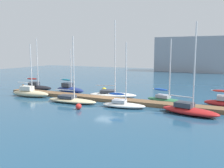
{
  "coord_description": "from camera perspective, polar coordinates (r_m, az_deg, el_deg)",
  "views": [
    {
      "loc": [
        14.53,
        -27.73,
        6.55
      ],
      "look_at": [
        0.0,
        2.0,
        2.0
      ],
      "focal_mm": 38.76,
      "sensor_mm": 36.0,
      "label": 1
    }
  ],
  "objects": [
    {
      "name": "ground_plane",
      "position": [
        31.98,
        -1.58,
        -3.99
      ],
      "size": [
        120.0,
        120.0,
        0.0
      ],
      "primitive_type": "plane",
      "color": "navy"
    },
    {
      "name": "dock_pier",
      "position": [
        31.93,
        -1.58,
        -3.57
      ],
      "size": [
        31.72,
        1.84,
        0.48
      ],
      "primitive_type": "cube",
      "color": "brown",
      "rests_on": "ground_plane"
    },
    {
      "name": "dock_piling_near_end",
      "position": [
        41.8,
        -20.2,
        -0.88
      ],
      "size": [
        0.28,
        0.28,
        1.14
      ],
      "primitive_type": "cylinder",
      "color": "brown",
      "rests_on": "ground_plane"
    },
    {
      "name": "sailboat_0",
      "position": [
        42.04,
        -17.37,
        -0.63
      ],
      "size": [
        5.4,
        2.64,
        8.59
      ],
      "rotation": [
        0.0,
        0.0,
        0.21
      ],
      "color": "black",
      "rests_on": "ground_plane"
    },
    {
      "name": "sailboat_1",
      "position": [
        36.68,
        -18.75,
        -1.92
      ],
      "size": [
        6.07,
        2.29,
        7.45
      ],
      "rotation": [
        0.0,
        0.0,
        0.13
      ],
      "color": "beige",
      "rests_on": "ground_plane"
    },
    {
      "name": "sailboat_2",
      "position": [
        38.52,
        -9.95,
        -1.13
      ],
      "size": [
        5.39,
        2.26,
        6.91
      ],
      "rotation": [
        0.0,
        0.0,
        -0.11
      ],
      "color": "navy",
      "rests_on": "ground_plane"
    },
    {
      "name": "sailboat_3",
      "position": [
        31.2,
        -9.56,
        -3.62
      ],
      "size": [
        6.94,
        2.47,
        8.35
      ],
      "rotation": [
        0.0,
        0.0,
        0.07
      ],
      "color": "beige",
      "rests_on": "ground_plane"
    },
    {
      "name": "sailboat_4",
      "position": [
        34.68,
        0.05,
        -2.29
      ],
      "size": [
        7.16,
        3.84,
        10.7
      ],
      "rotation": [
        0.0,
        0.0,
        0.24
      ],
      "color": "white",
      "rests_on": "ground_plane"
    },
    {
      "name": "sailboat_5",
      "position": [
        28.16,
        2.61,
        -4.67
      ],
      "size": [
        5.33,
        2.49,
        7.54
      ],
      "rotation": [
        0.0,
        0.0,
        0.16
      ],
      "color": "white",
      "rests_on": "ground_plane"
    },
    {
      "name": "sailboat_6",
      "position": [
        31.42,
        12.72,
        -3.48
      ],
      "size": [
        5.81,
        2.8,
        8.02
      ],
      "rotation": [
        0.0,
        0.0,
        -0.23
      ],
      "color": "#2D7047",
      "rests_on": "ground_plane"
    },
    {
      "name": "sailboat_7",
      "position": [
        26.33,
        17.72,
        -5.77
      ],
      "size": [
        6.26,
        3.18,
        9.39
      ],
      "rotation": [
        0.0,
        0.0,
        -0.2
      ],
      "color": "#B21E1E",
      "rests_on": "ground_plane"
    },
    {
      "name": "mooring_buoy_red",
      "position": [
        27.57,
        -7.89,
        -5.26
      ],
      "size": [
        0.68,
        0.68,
        0.68
      ],
      "primitive_type": "sphere",
      "color": "red",
      "rests_on": "ground_plane"
    },
    {
      "name": "mooring_buoy_yellow",
      "position": [
        38.55,
        -1.87,
        -1.38
      ],
      "size": [
        0.77,
        0.77,
        0.77
      ],
      "primitive_type": "sphere",
      "color": "yellow",
      "rests_on": "ground_plane"
    },
    {
      "name": "harbor_building_distant",
      "position": [
        80.44,
        18.4,
        6.62
      ],
      "size": [
        22.18,
        8.18,
        10.8
      ],
      "primitive_type": "cube",
      "color": "#9399A3",
      "rests_on": "ground_plane"
    }
  ]
}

